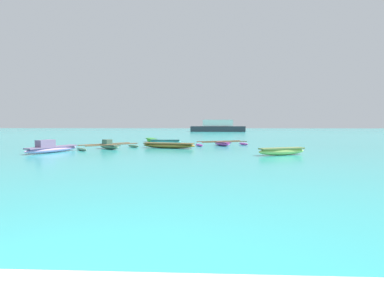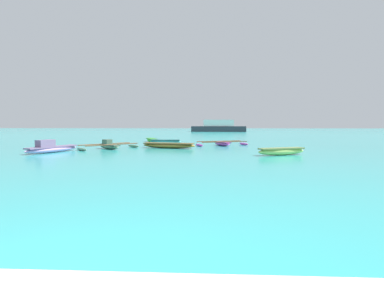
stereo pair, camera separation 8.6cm
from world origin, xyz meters
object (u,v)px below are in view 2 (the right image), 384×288
at_px(moored_boat_4, 109,146).
at_px(moored_boat_5, 281,151).
at_px(moored_boat_3, 169,145).
at_px(moored_boat_6, 151,140).
at_px(moored_boat_0, 222,143).
at_px(moored_boat_1, 165,142).
at_px(distant_ferry, 218,127).
at_px(moored_boat_2, 51,148).

height_order(moored_boat_4, moored_boat_5, moored_boat_4).
xyz_separation_m(moored_boat_3, moored_boat_4, (-4.17, -0.90, 0.00)).
bearing_deg(moored_boat_6, moored_boat_0, 36.02).
distance_m(moored_boat_1, moored_boat_4, 6.25).
height_order(moored_boat_0, moored_boat_5, moored_boat_5).
bearing_deg(distant_ferry, moored_boat_5, -88.28).
xyz_separation_m(moored_boat_0, distant_ferry, (1.44, 44.73, 0.94)).
bearing_deg(moored_boat_5, moored_boat_2, 155.19).
bearing_deg(moored_boat_5, moored_boat_1, 110.11).
bearing_deg(moored_boat_0, moored_boat_4, -90.86).
relative_size(moored_boat_1, distant_ferry, 0.23).
xyz_separation_m(moored_boat_4, distant_ferry, (9.69, 48.35, 0.90)).
height_order(moored_boat_3, moored_boat_5, moored_boat_5).
bearing_deg(moored_boat_3, moored_boat_2, -138.05).
distance_m(moored_boat_5, moored_boat_6, 15.17).
distance_m(moored_boat_0, moored_boat_1, 5.21).
distance_m(moored_boat_3, moored_boat_5, 8.45).
relative_size(moored_boat_1, moored_boat_6, 0.98).
height_order(moored_boat_1, distant_ferry, distant_ferry).
height_order(moored_boat_1, moored_boat_4, moored_boat_4).
height_order(moored_boat_1, moored_boat_2, moored_boat_2).
bearing_deg(moored_boat_5, moored_boat_0, 91.03).
relative_size(moored_boat_0, moored_boat_1, 1.59).
relative_size(moored_boat_1, moored_boat_5, 0.94).
bearing_deg(moored_boat_0, moored_boat_6, -147.64).
bearing_deg(moored_boat_4, moored_boat_5, 23.06).
distance_m(moored_boat_2, moored_boat_4, 3.95).
xyz_separation_m(moored_boat_0, moored_boat_3, (-4.07, -2.73, 0.04)).
xyz_separation_m(moored_boat_1, moored_boat_5, (7.94, -9.03, 0.01)).
distance_m(moored_boat_1, moored_boat_5, 12.02).
height_order(moored_boat_6, distant_ferry, distant_ferry).
distance_m(moored_boat_4, moored_boat_5, 11.85).
height_order(moored_boat_5, distant_ferry, distant_ferry).
bearing_deg(moored_boat_5, distant_ferry, 70.51).
bearing_deg(moored_boat_0, moored_boat_3, -80.77).
height_order(moored_boat_0, moored_boat_1, moored_boat_1).
distance_m(moored_boat_2, moored_boat_5, 14.02).
xyz_separation_m(moored_boat_3, distant_ferry, (5.51, 47.45, 0.90)).
bearing_deg(moored_boat_4, distant_ferry, 120.05).
height_order(moored_boat_0, moored_boat_2, moored_boat_2).
bearing_deg(moored_boat_6, moored_boat_4, -32.12).
bearing_deg(moored_boat_2, moored_boat_0, -37.27).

